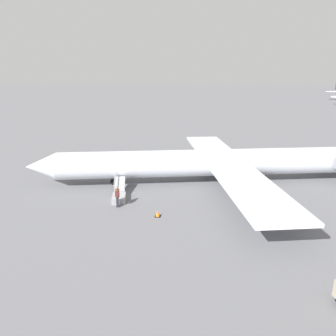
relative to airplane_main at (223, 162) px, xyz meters
name	(u,v)px	position (x,y,z in m)	size (l,w,h in m)	color
ground_plane	(212,182)	(1.00, 0.17, -2.03)	(600.00, 600.00, 0.00)	slate
airplane_main	(223,162)	(0.00, 0.00, 0.00)	(36.00, 27.97, 6.82)	silver
boarding_stairs	(119,195)	(9.19, 5.44, -1.66)	(1.68, 4.13, 1.70)	#99999E
passenger	(117,195)	(8.93, 7.14, -1.03)	(0.38, 0.56, 1.74)	#23232D
traffic_cone_near_stairs	(158,214)	(5.51, 8.69, -1.81)	(0.44, 0.44, 0.48)	black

